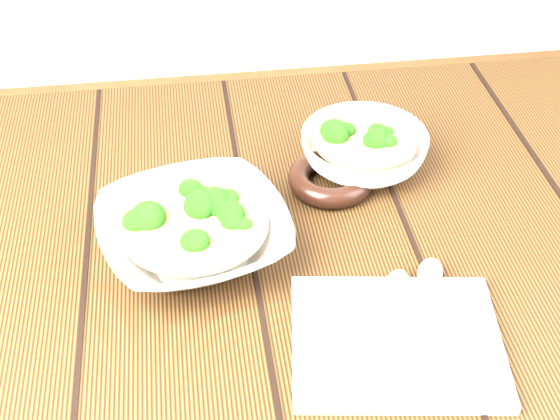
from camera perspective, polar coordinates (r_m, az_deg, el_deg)
name	(u,v)px	position (r m, az deg, el deg)	size (l,w,h in m)	color
table	(267,307)	(1.05, -0.93, -7.11)	(1.20, 0.80, 0.75)	#382510
soup_bowl_front	(194,232)	(0.94, -6.31, -1.61)	(0.27, 0.27, 0.07)	silver
soup_bowl_back	(364,150)	(1.08, 6.14, 4.39)	(0.18, 0.18, 0.06)	silver
trivet	(331,179)	(1.05, 3.72, 2.30)	(0.12, 0.12, 0.03)	black
napkin	(396,341)	(0.85, 8.50, -9.44)	(0.22, 0.18, 0.01)	beige
spoon_left	(392,307)	(0.87, 8.20, -7.04)	(0.09, 0.18, 0.01)	#A9A295
spoon_right	(425,294)	(0.89, 10.55, -6.06)	(0.10, 0.17, 0.01)	#A9A295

